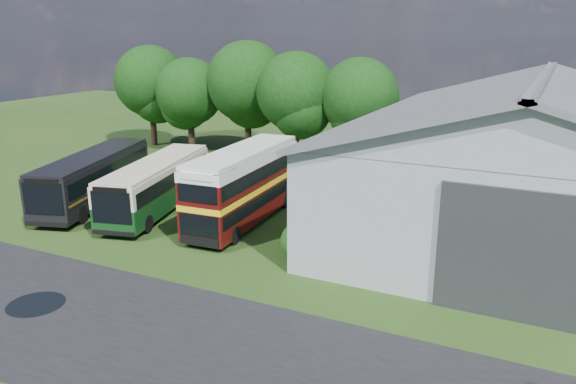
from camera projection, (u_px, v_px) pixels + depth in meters
The scene contains 15 objects.
ground at pixel (119, 282), 23.86m from camera, with size 120.00×120.00×0.00m, color #1D3C13.
asphalt_road at pixel (125, 331), 20.00m from camera, with size 60.00×8.00×0.02m, color black.
puddle at pixel (36, 305), 21.91m from camera, with size 2.20×2.20×0.01m, color black.
storage_shed at pixel (536, 149), 30.13m from camera, with size 18.80×24.80×8.15m.
tree_left_a at pixel (150, 81), 50.99m from camera, with size 6.46×6.46×9.12m.
tree_left_b at pixel (189, 92), 48.18m from camera, with size 5.78×5.78×8.16m.
tree_mid at pixel (247, 82), 46.93m from camera, with size 6.80×6.80×9.60m.
tree_right_a at pixel (296, 92), 44.08m from camera, with size 6.26×6.26×8.83m.
tree_right_b at pixel (360, 97), 42.72m from camera, with size 5.98×5.98×8.45m.
shrub_front at pixel (298, 256), 26.66m from camera, with size 1.70×1.70×1.70m, color #194714.
shrub_mid at pixel (315, 242), 28.38m from camera, with size 1.60×1.60×1.60m, color #194714.
shrub_back at pixel (330, 230), 30.10m from camera, with size 1.80×1.80×1.80m, color #194714.
bus_green_single at pixel (157, 184), 33.10m from camera, with size 5.03×11.02×2.96m.
bus_maroon_double at pixel (244, 186), 30.88m from camera, with size 3.07×9.78×4.15m.
bus_dark_single at pixel (94, 177), 34.56m from camera, with size 5.78×11.33×3.05m.
Camera 1 is at (16.10, -16.45, 10.30)m, focal length 35.00 mm.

